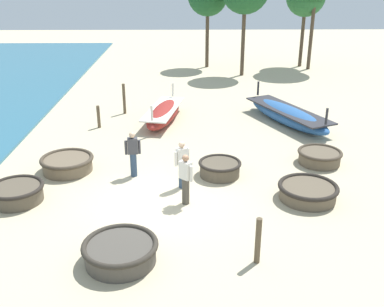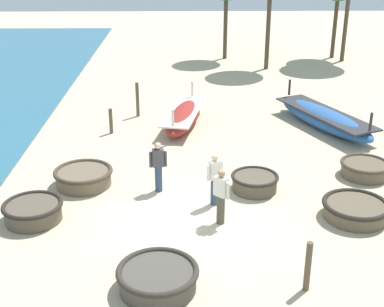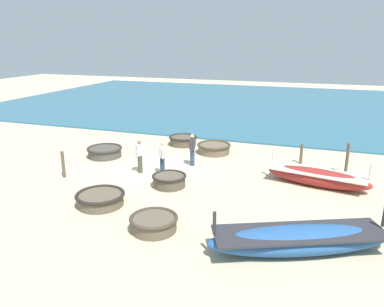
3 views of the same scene
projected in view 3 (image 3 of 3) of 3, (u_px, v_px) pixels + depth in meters
ground_plane at (152, 168)px, 17.87m from camera, size 80.00×80.00×0.00m
sea at (282, 105)px, 34.61m from camera, size 28.00×52.00×0.10m
coracle_center at (154, 223)px, 11.99m from camera, size 1.58×1.58×0.49m
coracle_far_left at (214, 148)px, 20.17m from camera, size 1.81×1.81×0.52m
coracle_upturned at (169, 180)px, 15.59m from camera, size 1.44×1.44×0.52m
coracle_far_right at (100, 198)px, 13.83m from camera, size 1.82×1.82×0.48m
coracle_tilted at (183, 140)px, 21.73m from camera, size 1.63×1.63×0.53m
coracle_front_right at (105, 151)px, 19.53m from camera, size 1.83×1.83×0.53m
long_boat_blue_hull at (299, 240)px, 10.73m from camera, size 3.38×5.42×1.38m
long_boat_green_hull at (318, 177)px, 15.67m from camera, size 1.93×4.40×1.31m
fisherman_with_hat at (162, 157)px, 16.84m from camera, size 0.47×0.37×1.57m
fisherman_crouching at (192, 149)px, 18.03m from camera, size 0.53×0.26×1.57m
fisherman_standing_left at (140, 155)px, 17.07m from camera, size 0.41×0.39×1.57m
mooring_post_shoreline at (347, 159)px, 16.92m from camera, size 0.14×0.14×1.46m
mooring_post_mid_beach at (301, 154)px, 18.42m from camera, size 0.14×0.14×0.99m
mooring_post_inland at (63, 165)px, 16.53m from camera, size 0.14×0.14×1.20m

